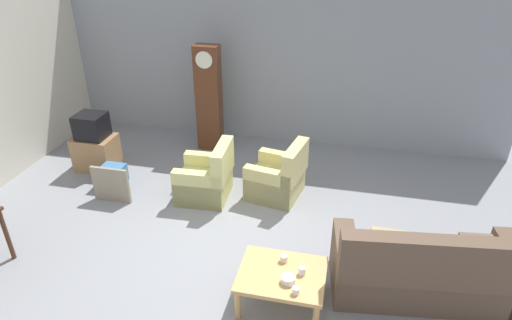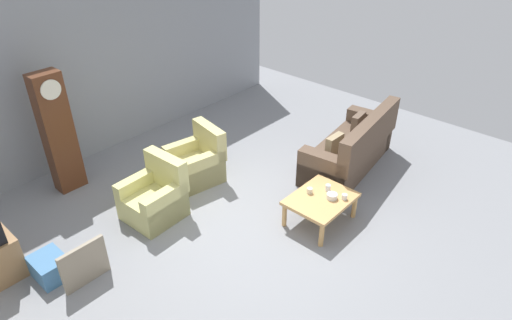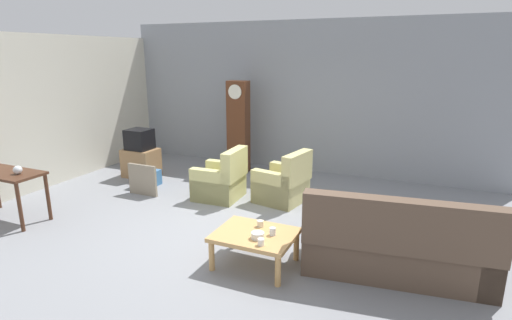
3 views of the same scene
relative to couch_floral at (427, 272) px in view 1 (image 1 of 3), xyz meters
name	(u,v)px [view 1 (image 1 of 3)]	position (x,y,z in m)	size (l,w,h in m)	color
ground_plane	(233,252)	(-2.35, 0.23, -0.35)	(10.40, 10.40, 0.00)	gray
garage_door_wall	(283,59)	(-2.35, 3.83, 1.25)	(8.40, 0.16, 3.20)	gray
couch_floral	(427,272)	(0.00, 0.00, 0.00)	(2.20, 1.14, 1.04)	brown
armchair_olive_near	(207,180)	(-3.10, 1.44, -0.05)	(0.82, 0.79, 0.92)	#CCC67A
armchair_olive_far	(278,179)	(-2.03, 1.72, -0.05)	(0.92, 0.89, 0.92)	#C7BD79
coffee_table_wood	(282,277)	(-1.59, -0.46, 0.01)	(0.96, 0.76, 0.43)	tan
grandfather_clock	(209,99)	(-3.58, 3.11, 0.64)	(0.44, 0.30, 1.97)	#562D19
tv_stand_cabinet	(97,152)	(-5.28, 1.92, -0.06)	(0.68, 0.52, 0.59)	#997047
tv_crt	(91,126)	(-5.28, 1.92, 0.45)	(0.48, 0.44, 0.42)	black
framed_picture_leaning	(111,185)	(-4.50, 1.01, -0.07)	(0.60, 0.05, 0.57)	gray
storage_box_blue	(111,177)	(-4.76, 1.44, -0.20)	(0.37, 0.47, 0.30)	teal
cup_white_porcelain	(296,291)	(-1.40, -0.73, 0.11)	(0.08, 0.08, 0.08)	white
cup_blue_rimmed	(302,271)	(-1.37, -0.43, 0.12)	(0.08, 0.08, 0.09)	silver
cup_cream_tall	(284,258)	(-1.60, -0.27, 0.11)	(0.09, 0.09, 0.08)	beige
bowl_white_stacked	(288,279)	(-1.50, -0.59, 0.11)	(0.16, 0.16, 0.08)	white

